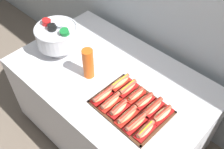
# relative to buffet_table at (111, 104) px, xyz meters

# --- Properties ---
(ground_plane) EXTENTS (10.00, 10.00, 0.00)m
(ground_plane) POSITION_rel_buffet_table_xyz_m (0.00, 0.00, -0.39)
(ground_plane) COLOR #7A6B5B
(buffet_table) EXTENTS (1.51, 0.95, 0.74)m
(buffet_table) POSITION_rel_buffet_table_xyz_m (0.00, 0.00, 0.00)
(buffet_table) COLOR silver
(buffet_table) RESTS_ON ground_plane
(serving_tray) EXTENTS (0.49, 0.38, 0.01)m
(serving_tray) POSITION_rel_buffet_table_xyz_m (0.30, -0.12, 0.36)
(serving_tray) COLOR #56331E
(serving_tray) RESTS_ON buffet_table
(hot_dog_0) EXTENTS (0.07, 0.18, 0.06)m
(hot_dog_0) POSITION_rel_buffet_table_xyz_m (0.11, -0.19, 0.39)
(hot_dog_0) COLOR #B21414
(hot_dog_0) RESTS_ON serving_tray
(hot_dog_1) EXTENTS (0.07, 0.17, 0.06)m
(hot_dog_1) POSITION_rel_buffet_table_xyz_m (0.18, -0.19, 0.39)
(hot_dog_1) COLOR red
(hot_dog_1) RESTS_ON serving_tray
(hot_dog_2) EXTENTS (0.07, 0.16, 0.06)m
(hot_dog_2) POSITION_rel_buffet_table_xyz_m (0.26, -0.20, 0.39)
(hot_dog_2) COLOR red
(hot_dog_2) RESTS_ON serving_tray
(hot_dog_3) EXTENTS (0.06, 0.18, 0.06)m
(hot_dog_3) POSITION_rel_buffet_table_xyz_m (0.33, -0.20, 0.39)
(hot_dog_3) COLOR red
(hot_dog_3) RESTS_ON serving_tray
(hot_dog_4) EXTENTS (0.07, 0.18, 0.06)m
(hot_dog_4) POSITION_rel_buffet_table_xyz_m (0.41, -0.20, 0.39)
(hot_dog_4) COLOR red
(hot_dog_4) RESTS_ON serving_tray
(hot_dog_5) EXTENTS (0.06, 0.16, 0.06)m
(hot_dog_5) POSITION_rel_buffet_table_xyz_m (0.48, -0.21, 0.39)
(hot_dog_5) COLOR red
(hot_dog_5) RESTS_ON serving_tray
(hot_dog_6) EXTENTS (0.08, 0.19, 0.06)m
(hot_dog_6) POSITION_rel_buffet_table_xyz_m (0.11, -0.03, 0.39)
(hot_dog_6) COLOR red
(hot_dog_6) RESTS_ON serving_tray
(hot_dog_7) EXTENTS (0.06, 0.18, 0.07)m
(hot_dog_7) POSITION_rel_buffet_table_xyz_m (0.19, -0.03, 0.39)
(hot_dog_7) COLOR red
(hot_dog_7) RESTS_ON serving_tray
(hot_dog_8) EXTENTS (0.07, 0.16, 0.06)m
(hot_dog_8) POSITION_rel_buffet_table_xyz_m (0.26, -0.03, 0.39)
(hot_dog_8) COLOR red
(hot_dog_8) RESTS_ON serving_tray
(hot_dog_9) EXTENTS (0.08, 0.17, 0.06)m
(hot_dog_9) POSITION_rel_buffet_table_xyz_m (0.34, -0.04, 0.39)
(hot_dog_9) COLOR red
(hot_dog_9) RESTS_ON serving_tray
(hot_dog_10) EXTENTS (0.07, 0.18, 0.06)m
(hot_dog_10) POSITION_rel_buffet_table_xyz_m (0.41, -0.04, 0.39)
(hot_dog_10) COLOR red
(hot_dog_10) RESTS_ON serving_tray
(hot_dog_11) EXTENTS (0.08, 0.18, 0.06)m
(hot_dog_11) POSITION_rel_buffet_table_xyz_m (0.49, -0.04, 0.39)
(hot_dog_11) COLOR #B21414
(hot_dog_11) RESTS_ON serving_tray
(punch_bowl) EXTENTS (0.33, 0.33, 0.28)m
(punch_bowl) POSITION_rel_buffet_table_xyz_m (-0.49, -0.08, 0.51)
(punch_bowl) COLOR silver
(punch_bowl) RESTS_ON buffet_table
(cup_stack) EXTENTS (0.08, 0.08, 0.24)m
(cup_stack) POSITION_rel_buffet_table_xyz_m (-0.12, -0.10, 0.47)
(cup_stack) COLOR #EA5B19
(cup_stack) RESTS_ON buffet_table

